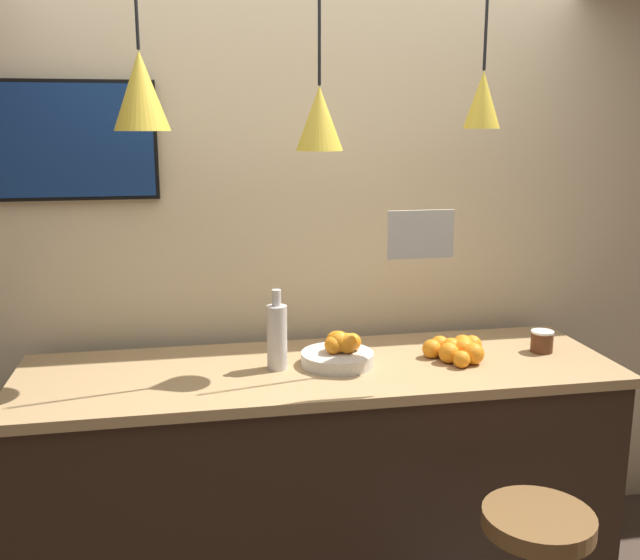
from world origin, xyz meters
TOP-DOWN VIEW (x-y plane):
  - back_wall at (0.00, 1.15)m, footprint 8.00×0.06m
  - service_counter at (0.00, 0.68)m, footprint 2.36×0.73m
  - fruit_bowl at (0.08, 0.68)m, footprint 0.29×0.29m
  - orange_pile at (0.57, 0.66)m, footprint 0.26×0.24m
  - juice_bottle at (-0.17, 0.68)m, footprint 0.08×0.08m
  - spread_jar at (0.95, 0.68)m, footprint 0.09×0.09m
  - pendant_lamp_left at (-0.64, 0.69)m, footprint 0.20×0.20m
  - pendant_lamp_middle at (0.00, 0.69)m, footprint 0.18×0.18m
  - pendant_lamp_right at (0.64, 0.69)m, footprint 0.14×0.14m
  - mounted_tv at (-0.94, 1.10)m, footprint 0.67×0.04m
  - hanging_menu_board at (0.30, 0.39)m, footprint 0.24×0.01m

SIDE VIEW (x-z plane):
  - service_counter at x=0.00m, z-range 0.00..0.99m
  - orange_pile at x=0.57m, z-range 0.99..1.07m
  - spread_jar at x=0.95m, z-range 0.99..1.08m
  - fruit_bowl at x=0.08m, z-range 0.97..1.11m
  - juice_bottle at x=-0.17m, z-range 0.97..1.28m
  - back_wall at x=0.00m, z-range 0.00..2.90m
  - hanging_menu_board at x=0.30m, z-range 1.47..1.64m
  - mounted_tv at x=-0.94m, z-range 1.62..2.10m
  - pendant_lamp_middle at x=0.00m, z-range 1.47..2.44m
  - pendant_lamp_right at x=0.64m, z-range 1.58..2.47m
  - pendant_lamp_left at x=-0.64m, z-range 1.60..2.49m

